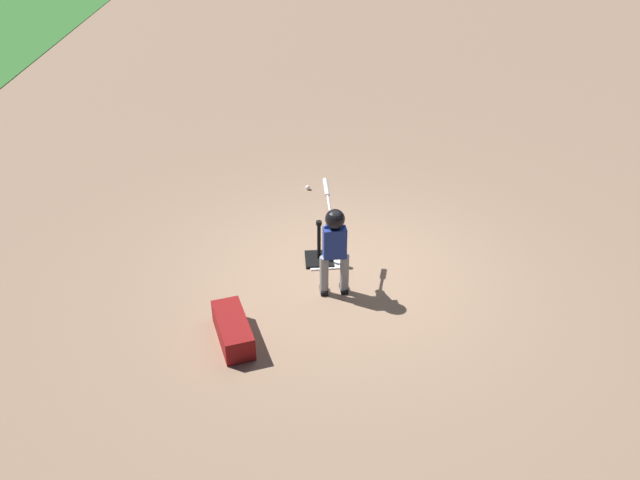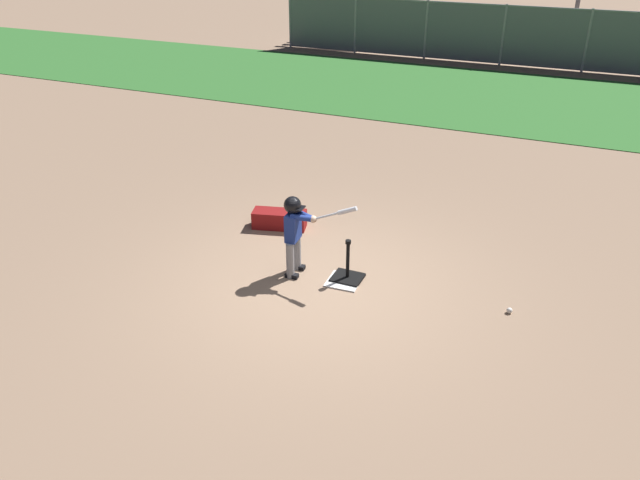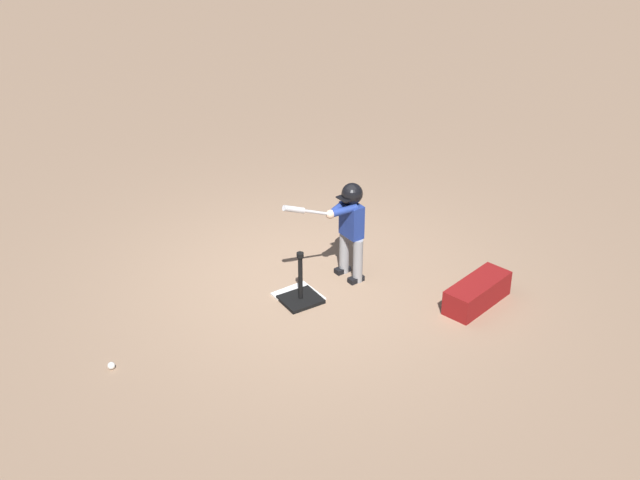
% 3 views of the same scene
% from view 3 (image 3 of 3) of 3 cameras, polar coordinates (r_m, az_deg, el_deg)
% --- Properties ---
extents(ground_plane, '(90.00, 90.00, 0.00)m').
position_cam_3_polar(ground_plane, '(10.00, -0.70, -2.64)').
color(ground_plane, '#93755B').
extents(home_plate, '(0.46, 0.46, 0.02)m').
position_cam_3_polar(home_plate, '(9.71, -1.40, -3.62)').
color(home_plate, white).
rests_on(home_plate, ground_plane).
extents(batting_tee, '(0.41, 0.37, 0.60)m').
position_cam_3_polar(batting_tee, '(9.61, -1.25, -3.50)').
color(batting_tee, black).
rests_on(batting_tee, ground_plane).
extents(batter_child, '(1.01, 0.37, 1.16)m').
position_cam_3_polar(batter_child, '(9.71, 1.87, 1.32)').
color(batter_child, gray).
rests_on(batter_child, ground_plane).
extents(baseball, '(0.07, 0.07, 0.07)m').
position_cam_3_polar(baseball, '(8.88, -13.21, -7.83)').
color(baseball, white).
rests_on(baseball, ground_plane).
extents(equipment_bag, '(0.89, 0.53, 0.28)m').
position_cam_3_polar(equipment_bag, '(9.68, 10.03, -3.35)').
color(equipment_bag, maroon).
rests_on(equipment_bag, ground_plane).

